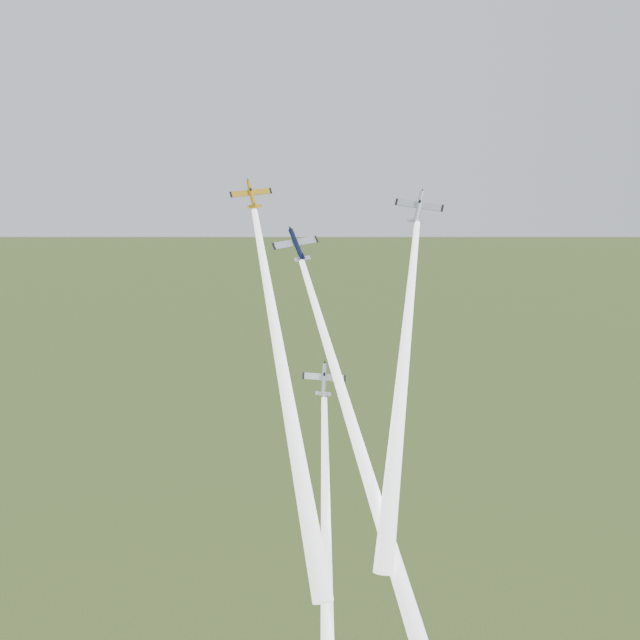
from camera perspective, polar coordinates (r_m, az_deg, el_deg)
The scene contains 8 objects.
plane_yellow at distance 130.33m, azimuth -4.89°, elevation 8.89°, with size 6.81×6.76×1.07m, color orange, non-canonical shape.
smoke_trail_yellow at distance 112.93m, azimuth -2.55°, elevation -4.38°, with size 2.68×2.68×60.32m, color white, non-canonical shape.
plane_navy at distance 130.20m, azimuth -1.67°, elevation 5.37°, with size 7.79×7.73×1.22m, color #0C1337, non-canonical shape.
smoke_trail_navy at distance 114.75m, azimuth 3.12°, elevation -10.04°, with size 2.68×2.68×68.88m, color white, non-canonical shape.
plane_silver_right at distance 134.97m, azimuth 7.04°, elevation 7.98°, with size 8.06×8.00×1.26m, color #AFB5BD, non-canonical shape.
smoke_trail_silver_right at distance 118.37m, azimuth 5.86°, elevation -4.09°, with size 2.68×2.68×56.47m, color white, non-canonical shape.
plane_silver_low at distance 127.76m, azimuth 0.29°, elevation -4.25°, with size 6.95×6.89×1.09m, color silver, non-canonical shape.
smoke_trail_silver_low at distance 116.76m, azimuth 0.52°, elevation -20.59°, with size 2.68×2.68×66.40m, color white, non-canonical shape.
Camera 1 is at (1.89, -128.14, 119.67)m, focal length 45.00 mm.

